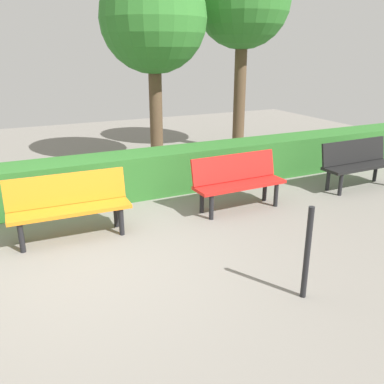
% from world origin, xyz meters
% --- Properties ---
extents(ground_plane, '(19.82, 19.82, 0.00)m').
position_xyz_m(ground_plane, '(0.00, 0.00, 0.00)').
color(ground_plane, gray).
extents(bench_black, '(1.52, 0.49, 0.86)m').
position_xyz_m(bench_black, '(-5.04, -0.77, 0.48)').
color(bench_black, black).
rests_on(bench_black, ground_plane).
extents(bench_red, '(1.51, 0.51, 0.86)m').
position_xyz_m(bench_red, '(-2.50, -0.79, 0.48)').
color(bench_red, red).
rests_on(bench_red, ground_plane).
extents(bench_orange, '(1.59, 0.50, 0.86)m').
position_xyz_m(bench_orange, '(0.09, -0.84, 0.48)').
color(bench_orange, orange).
rests_on(bench_orange, ground_plane).
extents(hedge_row, '(15.82, 0.71, 0.74)m').
position_xyz_m(hedge_row, '(-1.13, -2.09, 0.37)').
color(hedge_row, '#2D6B28').
rests_on(hedge_row, ground_plane).
extents(tree_near, '(2.18, 2.18, 4.57)m').
position_xyz_m(tree_near, '(-4.62, -4.22, 3.44)').
color(tree_near, brown).
rests_on(tree_near, ground_plane).
extents(tree_mid, '(2.16, 2.16, 4.08)m').
position_xyz_m(tree_mid, '(-2.32, -3.88, 2.97)').
color(tree_mid, brown).
rests_on(tree_mid, ground_plane).
extents(railing_post_mid, '(0.06, 0.06, 1.00)m').
position_xyz_m(railing_post_mid, '(-1.81, 1.67, 0.50)').
color(railing_post_mid, black).
rests_on(railing_post_mid, ground_plane).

